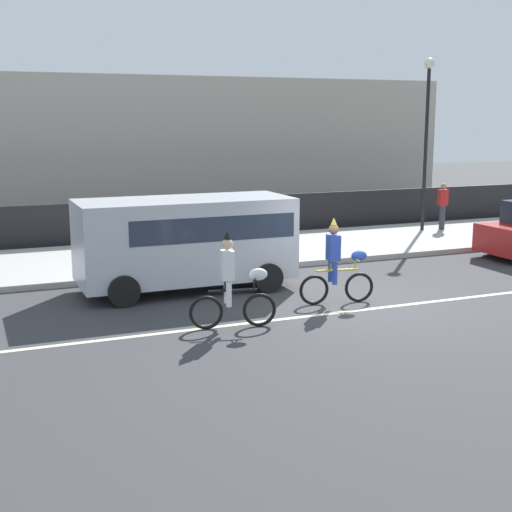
{
  "coord_description": "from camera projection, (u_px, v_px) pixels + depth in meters",
  "views": [
    {
      "loc": [
        -7.74,
        -13.22,
        4.04
      ],
      "look_at": [
        -1.79,
        1.2,
        1.0
      ],
      "focal_mm": 50.0,
      "sensor_mm": 36.0,
      "label": 1
    }
  ],
  "objects": [
    {
      "name": "building_backdrop",
      "position": [
        109.0,
        146.0,
        30.8
      ],
      "size": [
        28.0,
        8.0,
        5.64
      ],
      "primitive_type": "cube",
      "color": "#B2A899",
      "rests_on": "ground"
    },
    {
      "name": "parade_cyclist_zebra",
      "position": [
        234.0,
        286.0,
        13.75
      ],
      "size": [
        1.7,
        0.54,
        1.92
      ],
      "color": "black",
      "rests_on": "ground"
    },
    {
      "name": "pedestrian_onlooker",
      "position": [
        443.0,
        205.0,
        25.03
      ],
      "size": [
        0.32,
        0.2,
        1.62
      ],
      "color": "#33333D",
      "rests_on": "sidewalk_curb"
    },
    {
      "name": "parade_cyclist_cobalt",
      "position": [
        338.0,
        266.0,
        15.58
      ],
      "size": [
        1.71,
        0.52,
        1.92
      ],
      "color": "black",
      "rests_on": "ground"
    },
    {
      "name": "parked_van_silver",
      "position": [
        188.0,
        237.0,
        16.78
      ],
      "size": [
        5.0,
        2.22,
        2.18
      ],
      "color": "silver",
      "rests_on": "ground"
    },
    {
      "name": "fence_line",
      "position": [
        212.0,
        218.0,
        24.06
      ],
      "size": [
        40.0,
        0.08,
        1.4
      ],
      "primitive_type": "cube",
      "color": "black",
      "rests_on": "ground"
    },
    {
      "name": "street_lamp_post",
      "position": [
        427.0,
        119.0,
        24.32
      ],
      "size": [
        0.36,
        0.36,
        5.86
      ],
      "color": "black",
      "rests_on": "sidewalk_curb"
    },
    {
      "name": "road_centre_line",
      "position": [
        364.0,
        310.0,
        15.21
      ],
      "size": [
        36.0,
        0.14,
        0.01
      ],
      "primitive_type": "cube",
      "color": "beige",
      "rests_on": "ground"
    },
    {
      "name": "sidewalk_curb",
      "position": [
        244.0,
        251.0,
        21.55
      ],
      "size": [
        60.0,
        5.0,
        0.15
      ],
      "primitive_type": "cube",
      "color": "#ADAAA3",
      "rests_on": "ground"
    },
    {
      "name": "ground_plane",
      "position": [
        352.0,
        304.0,
        15.66
      ],
      "size": [
        80.0,
        80.0,
        0.0
      ],
      "primitive_type": "plane",
      "color": "#38383A"
    }
  ]
}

